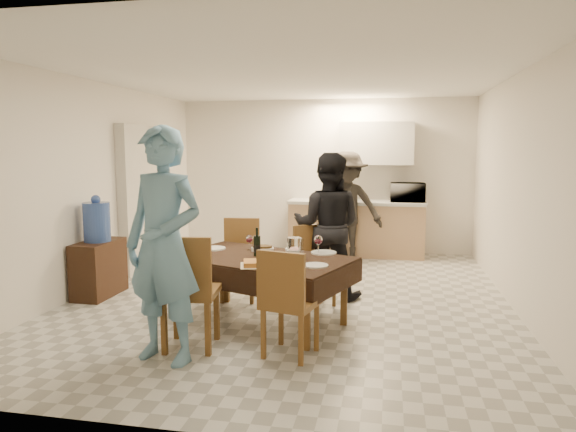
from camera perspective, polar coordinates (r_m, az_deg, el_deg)
name	(u,v)px	position (r m, az deg, el deg)	size (l,w,h in m)	color
floor	(291,298)	(6.19, 0.29, -9.06)	(5.00, 6.00, 0.02)	beige
ceiling	(291,74)	(5.99, 0.31, 15.52)	(5.00, 6.00, 0.02)	white
wall_back	(323,176)	(8.91, 3.95, 4.48)	(5.00, 0.02, 2.60)	silver
wall_front	(195,227)	(3.08, -10.28, -1.26)	(5.00, 0.02, 2.60)	silver
wall_left	(95,186)	(6.87, -20.66, 3.14)	(0.02, 6.00, 2.60)	silver
wall_right	(521,192)	(6.01, 24.45, 2.40)	(0.02, 6.00, 2.60)	silver
stub_partition	(146,197)	(7.90, -15.51, 2.03)	(0.15, 1.40, 2.10)	beige
kitchen_base_cabinet	(356,229)	(8.63, 7.58, -1.47)	(2.20, 0.60, 0.86)	tan
kitchen_worktop	(357,202)	(8.57, 7.63, 1.53)	(2.24, 0.64, 0.05)	#BCBCB7
upper_cabinet	(377,143)	(8.65, 9.81, 7.95)	(1.20, 0.34, 0.70)	silver
dining_table	(261,260)	(5.18, -3.05, -4.90)	(1.99, 1.56, 0.68)	black
chair_near_left	(186,281)	(4.54, -11.26, -7.08)	(0.53, 0.53, 0.56)	brown
chair_near_right	(289,293)	(4.31, 0.06, -8.52)	(0.51, 0.52, 0.51)	brown
chair_far_left	(237,253)	(5.94, -5.70, -4.09)	(0.47, 0.47, 0.51)	brown
chair_far_right	(314,259)	(5.76, 2.95, -4.75)	(0.55, 0.58, 0.48)	brown
console	(99,269)	(6.60, -20.26, -5.50)	(0.36, 0.72, 0.67)	#331B11
water_jug	(97,222)	(6.50, -20.48, -0.62)	(0.31, 0.31, 0.47)	#3859B0
wine_bottle	(257,242)	(5.21, -3.46, -2.87)	(0.07, 0.07, 0.29)	black
water_pitcher	(294,248)	(5.03, 0.67, -3.63)	(0.14, 0.14, 0.22)	white
savoury_tart	(261,263)	(4.79, -3.01, -5.26)	(0.38, 0.29, 0.05)	#C57F39
salad_bowl	(293,251)	(5.28, 0.59, -3.95)	(0.16, 0.16, 0.06)	white
mushroom_dish	(263,249)	(5.45, -2.84, -3.73)	(0.22, 0.22, 0.04)	white
wine_glass_a	(200,250)	(5.09, -9.79, -3.74)	(0.09, 0.09, 0.20)	white
wine_glass_b	(318,244)	(5.29, 3.39, -3.18)	(0.09, 0.09, 0.20)	white
wine_glass_c	(249,243)	(5.49, -4.32, -2.95)	(0.08, 0.08, 0.17)	white
plate_near_left	(193,260)	(5.08, -10.50, -4.83)	(0.25, 0.25, 0.01)	white
plate_near_right	(316,265)	(4.77, 3.08, -5.50)	(0.24, 0.24, 0.01)	white
plate_far_left	(214,248)	(5.63, -8.25, -3.57)	(0.25, 0.25, 0.01)	white
plate_far_right	(324,253)	(5.36, 3.99, -4.07)	(0.26, 0.26, 0.02)	white
microwave	(408,192)	(8.54, 13.16, 2.58)	(0.55, 0.37, 0.30)	silver
person_near	(164,245)	(4.33, -13.62, -3.18)	(0.71, 0.47, 1.95)	#6193B7
person_far	(328,226)	(6.07, 4.42, -1.10)	(0.84, 0.65, 1.72)	black
person_kitchen	(347,206)	(8.13, 6.53, 1.07)	(1.11, 0.64, 1.72)	black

